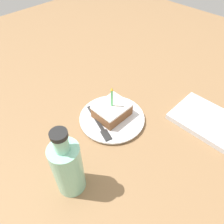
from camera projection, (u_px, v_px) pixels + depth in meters
name	position (u px, v px, depth m)	size (l,w,h in m)	color
ground_plane	(110.00, 128.00, 0.80)	(2.40, 2.40, 0.04)	olive
plate	(112.00, 118.00, 0.79)	(0.24, 0.24, 0.02)	silver
cake_slice	(112.00, 110.00, 0.78)	(0.10, 0.12, 0.13)	brown
fork	(100.00, 125.00, 0.76)	(0.17, 0.07, 0.00)	#262626
bottle	(68.00, 167.00, 0.56)	(0.08, 0.08, 0.23)	#8CD1B2
marble_board	(206.00, 120.00, 0.79)	(0.23, 0.18, 0.02)	silver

